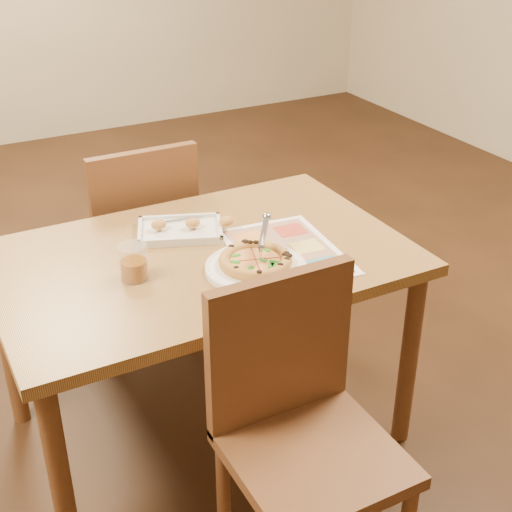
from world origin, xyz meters
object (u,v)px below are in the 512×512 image
dining_table (202,277)px  chair_far (140,224)px  pizza_cutter (263,237)px  pizza (255,261)px  glass_tumbler (134,264)px  chair_near (296,401)px  plate (256,268)px  menu (286,251)px  appetizer_tray (183,230)px

dining_table → chair_far: size_ratio=2.77×
dining_table → pizza_cutter: (0.15, -0.15, 0.17)m
pizza → dining_table: bearing=122.6°
pizza → glass_tumbler: bearing=161.2°
chair_near → glass_tumbler: bearing=113.3°
plate → menu: bearing=23.5°
chair_far → pizza: size_ratio=2.09×
plate → pizza_cutter: 0.10m
chair_far → appetizer_tray: 0.47m
plate → pizza_cutter: pizza_cutter is taller
plate → pizza_cutter: bearing=37.4°
chair_near → pizza: (0.11, 0.43, 0.18)m
dining_table → pizza_cutter: size_ratio=9.34×
dining_table → pizza_cutter: bearing=-45.2°
appetizer_tray → dining_table: bearing=-91.9°
plate → appetizer_tray: size_ratio=0.92×
menu → chair_near: bearing=-116.9°
pizza → appetizer_tray: 0.34m
pizza_cutter → chair_far: bearing=47.6°
chair_far → glass_tumbler: chair_far is taller
dining_table → appetizer_tray: size_ratio=3.87×
chair_near → menu: 0.57m
dining_table → plate: 0.23m
chair_far → dining_table: bearing=90.0°
pizza_cutter → appetizer_tray: pizza_cutter is taller
pizza → glass_tumbler: 0.37m
chair_near → pizza: chair_near is taller
pizza_cutter → menu: size_ratio=0.31×
chair_far → pizza: bearing=98.0°
plate → appetizer_tray: bearing=106.4°
chair_near → pizza_cutter: (0.15, 0.45, 0.24)m
appetizer_tray → menu: 0.37m
chair_far → glass_tumbler: size_ratio=4.25×
chair_far → plate: (0.10, -0.78, 0.16)m
plate → pizza_cutter: (0.04, 0.03, 0.08)m
chair_far → pizza: 0.80m
dining_table → chair_near: bearing=-90.0°
chair_near → appetizer_tray: 0.78m
pizza_cutter → glass_tumbler: size_ratio=1.26×
appetizer_tray → menu: size_ratio=0.75×
plate → glass_tumbler: (-0.34, 0.13, 0.04)m
dining_table → appetizer_tray: bearing=88.1°
glass_tumbler → menu: size_ratio=0.25×
dining_table → pizza: size_ratio=5.78×
pizza_cutter → glass_tumbler: bearing=112.6°
pizza → chair_far: bearing=98.0°
appetizer_tray → menu: appetizer_tray is taller
chair_far → menu: chair_far is taller
pizza → pizza_cutter: 0.07m
chair_near → chair_far: bearing=90.0°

